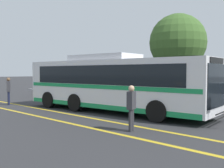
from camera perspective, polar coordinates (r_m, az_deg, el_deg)
ground_plane at (r=14.44m, az=2.49°, el=-6.30°), size 220.00×220.00×0.00m
lane_strip_0 at (r=13.38m, az=-6.56°, el=-7.01°), size 31.38×0.20×0.01m
lane_strip_1 at (r=12.48m, az=-11.96°, el=-7.76°), size 31.38×0.20×0.01m
curb_strip at (r=19.45m, az=11.92°, el=-3.81°), size 39.38×0.36×0.15m
transit_bus at (r=14.72m, az=-0.04°, el=0.34°), size 11.85×3.54×3.22m
parked_car_0 at (r=26.22m, az=-12.01°, el=-0.80°), size 4.39×1.96×1.35m
parked_car_1 at (r=21.57m, az=-1.66°, el=-1.20°), size 4.02×2.07×1.60m
parked_car_2 at (r=17.72m, az=10.84°, el=-2.52°), size 4.97×2.21×1.26m
pedestrian_0 at (r=19.10m, az=-21.60°, el=-1.05°), size 0.47×0.39×1.86m
pedestrian_1 at (r=9.89m, az=4.23°, el=-4.63°), size 0.34×0.47×1.74m
tree_0 at (r=22.98m, az=14.11°, el=8.78°), size 4.76×4.76×7.12m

